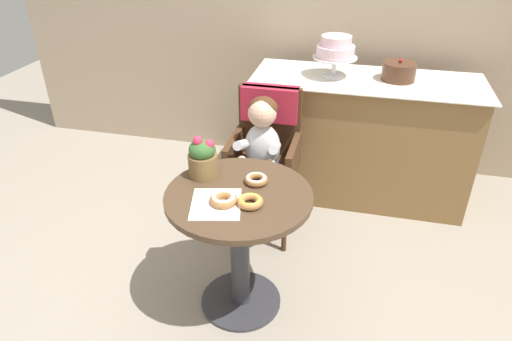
{
  "coord_description": "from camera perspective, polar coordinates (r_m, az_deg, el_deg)",
  "views": [
    {
      "loc": [
        0.51,
        -1.77,
        1.92
      ],
      "look_at": [
        0.05,
        0.15,
        0.77
      ],
      "focal_mm": 32.13,
      "sensor_mm": 36.0,
      "label": 1
    }
  ],
  "objects": [
    {
      "name": "donut_mid",
      "position": [
        2.27,
        0.03,
        -1.1
      ],
      "size": [
        0.12,
        0.12,
        0.04
      ],
      "color": "#936033",
      "rests_on": "cafe_table"
    },
    {
      "name": "seated_child",
      "position": [
        2.74,
        0.64,
        3.26
      ],
      "size": [
        0.27,
        0.32,
        0.73
      ],
      "color": "silver",
      "rests_on": "ground"
    },
    {
      "name": "wicker_chair",
      "position": [
        2.9,
        1.32,
        3.95
      ],
      "size": [
        0.42,
        0.45,
        0.95
      ],
      "rotation": [
        0.0,
        0.0,
        -0.11
      ],
      "color": "#472D19",
      "rests_on": "ground"
    },
    {
      "name": "display_counter",
      "position": [
        3.41,
        12.83,
        3.91
      ],
      "size": [
        1.56,
        0.62,
        0.9
      ],
      "color": "olive",
      "rests_on": "ground"
    },
    {
      "name": "round_layer_cake",
      "position": [
        3.26,
        17.36,
        11.69
      ],
      "size": [
        0.22,
        0.22,
        0.14
      ],
      "color": "#4C2D1E",
      "rests_on": "display_counter"
    },
    {
      "name": "tiered_cake_stand",
      "position": [
        3.19,
        9.87,
        14.59
      ],
      "size": [
        0.3,
        0.3,
        0.28
      ],
      "color": "silver",
      "rests_on": "display_counter"
    },
    {
      "name": "donut_side",
      "position": [
        2.11,
        -0.73,
        -3.85
      ],
      "size": [
        0.12,
        0.12,
        0.04
      ],
      "color": "#AD7542",
      "rests_on": "cafe_table"
    },
    {
      "name": "cafe_table",
      "position": [
        2.33,
        -2.08,
        -7.25
      ],
      "size": [
        0.72,
        0.72,
        0.72
      ],
      "color": "#4C3826",
      "rests_on": "ground"
    },
    {
      "name": "ground_plane",
      "position": [
        2.67,
        -1.87,
        -15.95
      ],
      "size": [
        8.0,
        8.0,
        0.0
      ],
      "primitive_type": "plane",
      "color": "gray"
    },
    {
      "name": "paper_napkin",
      "position": [
        2.13,
        -5.0,
        -4.17
      ],
      "size": [
        0.28,
        0.31,
        0.0
      ],
      "primitive_type": "cube",
      "rotation": [
        0.0,
        0.0,
        0.23
      ],
      "color": "white",
      "rests_on": "cafe_table"
    },
    {
      "name": "donut_front",
      "position": [
        2.12,
        -4.07,
        -3.56
      ],
      "size": [
        0.13,
        0.13,
        0.04
      ],
      "color": "#AD7542",
      "rests_on": "cafe_table"
    },
    {
      "name": "flower_vase",
      "position": [
        2.31,
        -6.63,
        1.69
      ],
      "size": [
        0.15,
        0.15,
        0.23
      ],
      "color": "brown",
      "rests_on": "cafe_table"
    }
  ]
}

